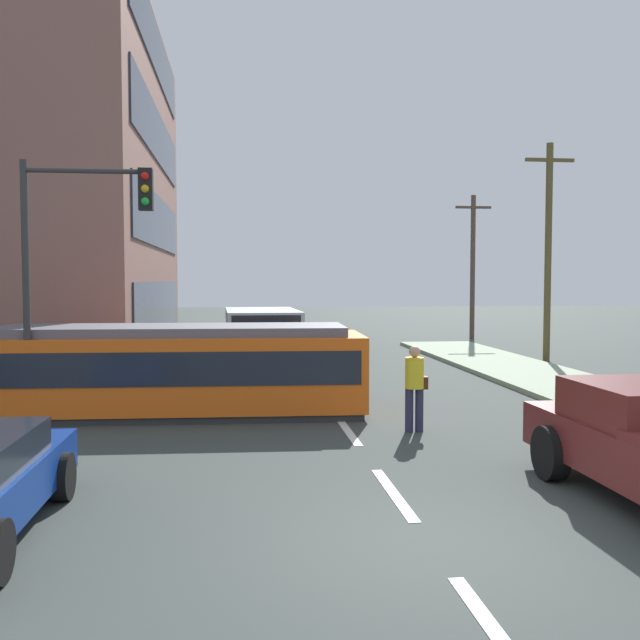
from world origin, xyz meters
TOP-DOWN VIEW (x-y plane):
  - ground_plane at (0.00, 10.00)m, footprint 120.00×120.00m
  - lane_stripe_0 at (0.00, -2.00)m, footprint 0.16×2.40m
  - lane_stripe_1 at (0.00, 2.00)m, footprint 0.16×2.40m
  - lane_stripe_2 at (0.00, 6.00)m, footprint 0.16×2.40m
  - lane_stripe_3 at (0.00, 14.29)m, footprint 0.16×2.40m
  - lane_stripe_4 at (0.00, 20.29)m, footprint 0.16×2.40m
  - streetcar_tram at (-3.52, 8.29)m, footprint 8.38×2.84m
  - city_bus at (-1.27, 17.95)m, footprint 2.66×5.11m
  - pedestrian_crossing at (1.28, 5.87)m, footprint 0.46×0.36m
  - parked_sedan_mid at (-5.35, 12.25)m, footprint 2.07×4.44m
  - traffic_light_mast at (-5.33, 7.25)m, footprint 2.57×0.33m
  - utility_pole_mid at (8.99, 17.02)m, footprint 1.80×0.24m
  - utility_pole_far at (9.56, 26.91)m, footprint 1.80×0.24m

SIDE VIEW (x-z plane):
  - ground_plane at x=0.00m, z-range 0.00..0.00m
  - lane_stripe_0 at x=0.00m, z-range 0.00..0.01m
  - lane_stripe_1 at x=0.00m, z-range 0.00..0.01m
  - lane_stripe_2 at x=0.00m, z-range 0.00..0.01m
  - lane_stripe_3 at x=0.00m, z-range 0.00..0.01m
  - lane_stripe_4 at x=0.00m, z-range 0.00..0.01m
  - parked_sedan_mid at x=-5.35m, z-range 0.03..1.22m
  - pedestrian_crossing at x=1.28m, z-range 0.11..1.78m
  - streetcar_tram at x=-3.52m, z-range 0.03..1.98m
  - city_bus at x=-1.27m, z-range 0.13..2.02m
  - traffic_light_mast at x=-5.33m, z-range 1.03..6.34m
  - utility_pole_far at x=9.56m, z-range 0.18..7.33m
  - utility_pole_mid at x=8.99m, z-range 0.18..8.00m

